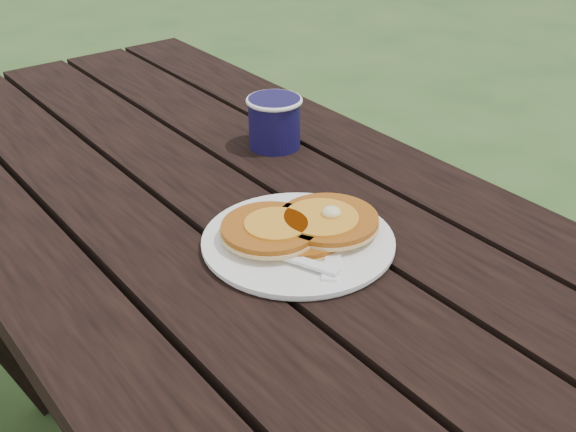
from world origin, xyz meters
TOP-DOWN VIEW (x-y plane):
  - picnic_table at (0.00, 0.00)m, footprint 1.36×1.80m
  - plate at (0.01, -0.08)m, footprint 0.30×0.30m
  - pancake_stack at (0.02, -0.08)m, footprint 0.22×0.17m
  - knife at (0.04, -0.13)m, footprint 0.14×0.14m
  - fork at (-0.03, -0.14)m, footprint 0.09×0.16m
  - coffee_cup at (0.18, 0.20)m, footprint 0.10×0.10m

SIDE VIEW (x-z plane):
  - picnic_table at x=0.00m, z-range -0.01..0.74m
  - plate at x=0.01m, z-range 0.75..0.76m
  - knife at x=0.04m, z-range 0.76..0.76m
  - fork at x=-0.03m, z-range 0.77..0.77m
  - pancake_stack at x=0.02m, z-range 0.76..0.79m
  - coffee_cup at x=0.18m, z-range 0.76..0.85m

